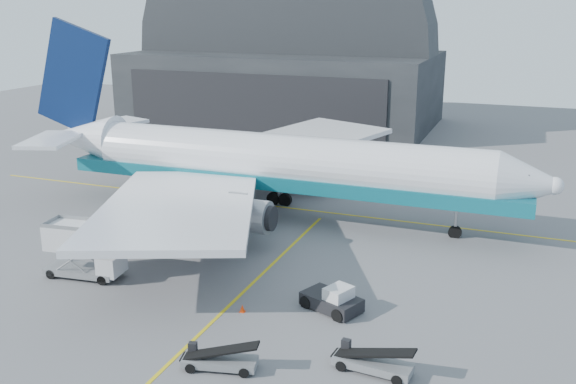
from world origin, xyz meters
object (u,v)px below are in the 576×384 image
at_px(airliner, 265,163).
at_px(pushback_tug, 333,300).
at_px(catering_truck, 81,251).
at_px(belt_loader_a, 219,360).
at_px(belt_loader_b, 372,362).

distance_m(airliner, pushback_tug, 21.62).
distance_m(catering_truck, pushback_tug, 19.44).
height_order(catering_truck, pushback_tug, catering_truck).
height_order(airliner, pushback_tug, airliner).
xyz_separation_m(pushback_tug, belt_loader_a, (-3.88, -9.25, -0.17)).
relative_size(airliner, pushback_tug, 11.74).
distance_m(airliner, belt_loader_a, 28.19).
bearing_deg(belt_loader_b, catering_truck, 173.19).
height_order(pushback_tug, belt_loader_b, belt_loader_b).
relative_size(catering_truck, belt_loader_a, 1.35).
bearing_deg(pushback_tug, airliner, 147.90).
relative_size(airliner, catering_truck, 8.61).
xyz_separation_m(catering_truck, belt_loader_b, (23.61, -4.93, -1.53)).
xyz_separation_m(catering_truck, belt_loader_a, (15.45, -7.75, -1.56)).
height_order(pushback_tug, belt_loader_a, pushback_tug).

